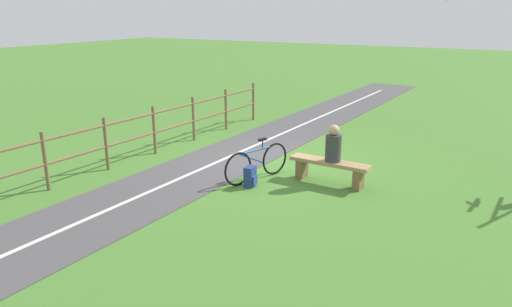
{
  "coord_description": "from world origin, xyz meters",
  "views": [
    {
      "loc": [
        -5.2,
        9.95,
        3.61
      ],
      "look_at": [
        -1.1,
        2.69,
        1.07
      ],
      "focal_mm": 33.26,
      "sensor_mm": 36.0,
      "label": 1
    }
  ],
  "objects_px": {
    "person_seated": "(333,145)",
    "bicycle": "(257,163)",
    "backpack": "(250,177)",
    "bench": "(330,168)"
  },
  "relations": [
    {
      "from": "person_seated",
      "to": "bicycle",
      "type": "bearing_deg",
      "value": 22.85
    },
    {
      "from": "bench",
      "to": "bicycle",
      "type": "height_order",
      "value": "bicycle"
    },
    {
      "from": "backpack",
      "to": "bench",
      "type": "bearing_deg",
      "value": -144.12
    },
    {
      "from": "bicycle",
      "to": "backpack",
      "type": "bearing_deg",
      "value": 29.25
    },
    {
      "from": "bicycle",
      "to": "person_seated",
      "type": "bearing_deg",
      "value": 128.78
    },
    {
      "from": "person_seated",
      "to": "backpack",
      "type": "height_order",
      "value": "person_seated"
    },
    {
      "from": "backpack",
      "to": "bicycle",
      "type": "bearing_deg",
      "value": -79.18
    },
    {
      "from": "bench",
      "to": "bicycle",
      "type": "distance_m",
      "value": 1.58
    },
    {
      "from": "bicycle",
      "to": "backpack",
      "type": "relative_size",
      "value": 3.95
    },
    {
      "from": "bench",
      "to": "bicycle",
      "type": "bearing_deg",
      "value": 23.72
    }
  ]
}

